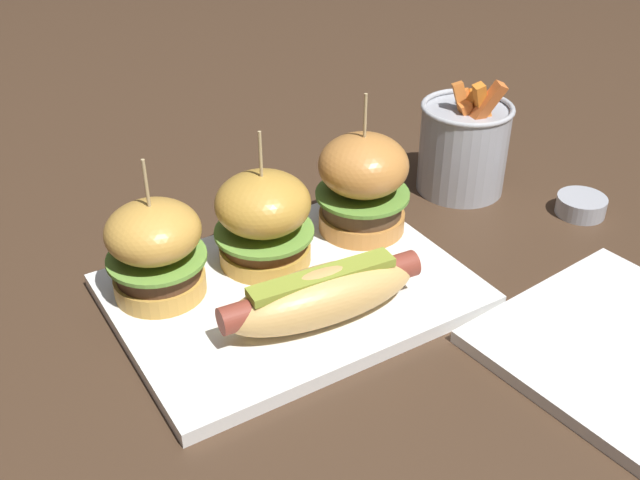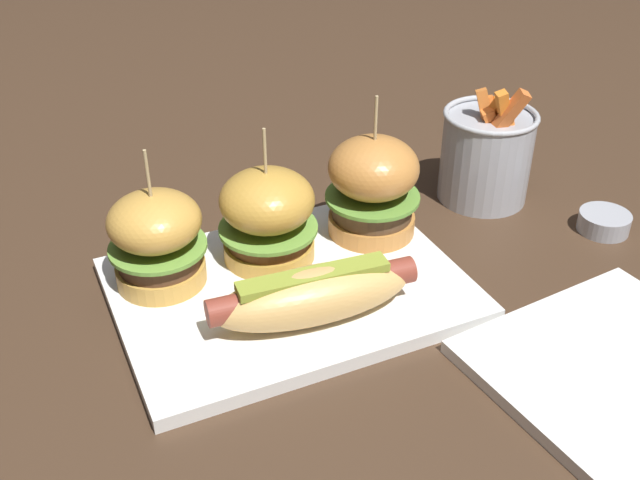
% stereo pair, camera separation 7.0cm
% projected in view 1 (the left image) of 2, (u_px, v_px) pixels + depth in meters
% --- Properties ---
extents(ground_plane, '(3.00, 3.00, 0.00)m').
position_uv_depth(ground_plane, '(291.00, 297.00, 0.71)').
color(ground_plane, '#422D1E').
extents(platter_main, '(0.32, 0.24, 0.01)m').
position_uv_depth(platter_main, '(291.00, 291.00, 0.71)').
color(platter_main, white).
rests_on(platter_main, ground).
extents(hot_dog, '(0.19, 0.07, 0.05)m').
position_uv_depth(hot_dog, '(322.00, 294.00, 0.65)').
color(hot_dog, '#DDAC61').
rests_on(hot_dog, platter_main).
extents(slider_left, '(0.09, 0.09, 0.14)m').
position_uv_depth(slider_left, '(156.00, 250.00, 0.67)').
color(slider_left, gold).
rests_on(slider_left, platter_main).
extents(slider_center, '(0.10, 0.10, 0.14)m').
position_uv_depth(slider_center, '(267.00, 217.00, 0.72)').
color(slider_center, gold).
rests_on(slider_center, platter_main).
extents(slider_right, '(0.10, 0.10, 0.15)m').
position_uv_depth(slider_right, '(363.00, 183.00, 0.76)').
color(slider_right, '#C9823D').
rests_on(slider_right, platter_main).
extents(fries_bucket, '(0.11, 0.11, 0.14)m').
position_uv_depth(fries_bucket, '(464.00, 146.00, 0.86)').
color(fries_bucket, '#A8AAB2').
rests_on(fries_bucket, ground).
extents(sauce_ramekin, '(0.05, 0.05, 0.02)m').
position_uv_depth(sauce_ramekin, '(581.00, 205.00, 0.84)').
color(sauce_ramekin, '#A8AAB2').
rests_on(sauce_ramekin, ground).
extents(side_plate, '(0.24, 0.24, 0.01)m').
position_uv_depth(side_plate, '(634.00, 353.00, 0.64)').
color(side_plate, white).
rests_on(side_plate, ground).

